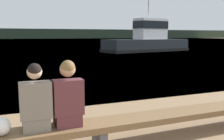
# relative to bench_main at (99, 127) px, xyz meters

# --- Properties ---
(water_surface) EXTENTS (240.00, 240.00, 0.00)m
(water_surface) POSITION_rel_bench_main_xyz_m (-0.31, 122.35, -0.35)
(water_surface) COLOR #426B8E
(water_surface) RESTS_ON ground
(far_shoreline) EXTENTS (600.00, 12.00, 5.38)m
(far_shoreline) POSITION_rel_bench_main_xyz_m (-0.31, 144.09, 2.34)
(far_shoreline) COLOR #2D3D2D
(far_shoreline) RESTS_ON ground
(bench_main) EXTENTS (6.71, 0.51, 0.43)m
(bench_main) POSITION_rel_bench_main_xyz_m (0.00, 0.00, 0.00)
(bench_main) COLOR brown
(bench_main) RESTS_ON ground
(person_left) EXTENTS (0.43, 0.42, 0.95)m
(person_left) POSITION_rel_bench_main_xyz_m (-0.93, 0.01, 0.48)
(person_left) COLOR #70665B
(person_left) RESTS_ON bench_main
(person_right) EXTENTS (0.43, 0.43, 0.98)m
(person_right) POSITION_rel_bench_main_xyz_m (-0.48, 0.01, 0.50)
(person_right) COLOR #56282D
(person_right) RESTS_ON bench_main
(shopping_bag) EXTENTS (0.22, 0.22, 0.25)m
(shopping_bag) POSITION_rel_bench_main_xyz_m (-1.37, -0.01, 0.20)
(shopping_bag) COLOR white
(shopping_bag) RESTS_ON bench_main
(tugboat_red) EXTENTS (10.75, 5.10, 5.80)m
(tugboat_red) POSITION_rel_bench_main_xyz_m (12.85, 20.91, 0.78)
(tugboat_red) COLOR black
(tugboat_red) RESTS_ON water_surface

